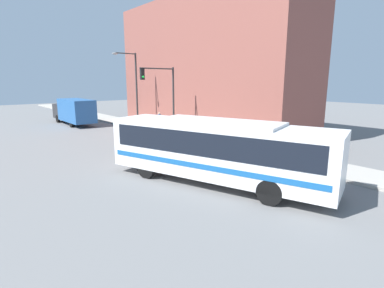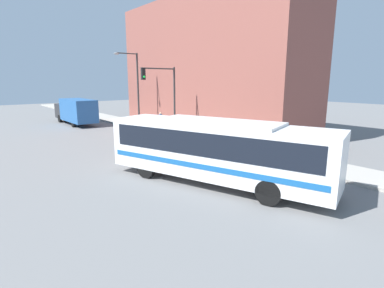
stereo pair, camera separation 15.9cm
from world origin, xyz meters
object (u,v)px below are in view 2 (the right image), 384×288
delivery_truck (76,110)px  parking_meter (181,127)px  fire_hydrant (244,147)px  street_lamp (135,84)px  pedestrian_near_corner (161,121)px  city_bus (216,147)px  traffic_light_pole (164,90)px

delivery_truck → parking_meter: delivery_truck is taller
delivery_truck → fire_hydrant: bearing=-79.4°
fire_hydrant → street_lamp: (-0.08, 14.60, 4.04)m
street_lamp → pedestrian_near_corner: 5.06m
city_bus → street_lamp: 18.72m
parking_meter → street_lamp: bearing=90.6°
delivery_truck → fire_hydrant: 21.79m
city_bus → pedestrian_near_corner: 15.37m
city_bus → traffic_light_pole: 12.35m
fire_hydrant → traffic_light_pole: traffic_light_pole is taller
delivery_truck → street_lamp: size_ratio=1.11×
pedestrian_near_corner → fire_hydrant: bearing=-92.9°
pedestrian_near_corner → parking_meter: bearing=-98.2°
traffic_light_pole → street_lamp: (0.84, 6.48, 0.43)m
street_lamp → traffic_light_pole: bearing=-97.4°
traffic_light_pole → street_lamp: bearing=82.6°
street_lamp → pedestrian_near_corner: size_ratio=4.24×
pedestrian_near_corner → delivery_truck: bearing=113.7°
fire_hydrant → traffic_light_pole: 8.93m
parking_meter → delivery_truck: bearing=105.6°
city_bus → fire_hydrant: (5.57, 3.08, -1.28)m
traffic_light_pole → pedestrian_near_corner: 4.45m
parking_meter → pedestrian_near_corner: bearing=81.8°
delivery_truck → pedestrian_near_corner: bearing=-66.3°
delivery_truck → traffic_light_pole: size_ratio=1.42×
fire_hydrant → delivery_truck: bearing=100.6°
fire_hydrant → street_lamp: 15.15m
delivery_truck → street_lamp: (3.92, -6.80, 2.98)m
city_bus → parking_meter: city_bus is taller
fire_hydrant → street_lamp: bearing=90.3°
city_bus → delivery_truck: (1.57, 24.47, -0.22)m
delivery_truck → traffic_light_pole: (3.08, -13.28, 2.55)m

